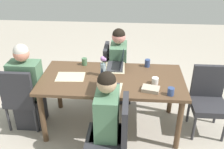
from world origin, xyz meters
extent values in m
plane|color=#B2A899|center=(0.00, 0.00, 0.00)|extent=(10.00, 10.00, 0.00)
cube|color=brown|center=(0.00, 0.00, 0.74)|extent=(1.83, 0.91, 0.04)
cylinder|color=brown|center=(-0.84, -0.38, 0.36)|extent=(0.07, 0.07, 0.72)
cylinder|color=brown|center=(0.84, -0.38, 0.36)|extent=(0.07, 0.07, 0.72)
cylinder|color=brown|center=(-0.84, 0.38, 0.36)|extent=(0.07, 0.07, 0.72)
cylinder|color=brown|center=(0.84, 0.38, 0.36)|extent=(0.07, 0.07, 0.72)
cube|color=#2D2D33|center=(-1.19, -0.03, 0.41)|extent=(0.44, 0.44, 0.08)
cube|color=#2D2D33|center=(-1.19, -0.22, 0.68)|extent=(0.42, 0.06, 0.45)
cylinder|color=#333338|center=(-1.38, 0.16, 0.18)|extent=(0.04, 0.04, 0.37)
cylinder|color=#333338|center=(-1.00, 0.16, 0.18)|extent=(0.04, 0.04, 0.37)
cylinder|color=#333338|center=(-1.38, -0.22, 0.18)|extent=(0.04, 0.04, 0.37)
cylinder|color=#333338|center=(-1.00, -0.22, 0.18)|extent=(0.04, 0.04, 0.37)
cube|color=#2D2D33|center=(-1.13, -0.03, 0.23)|extent=(0.34, 0.36, 0.45)
cube|color=#4C7556|center=(-1.13, -0.03, 0.70)|extent=(0.40, 0.24, 0.50)
sphere|color=tan|center=(-1.13, -0.03, 1.07)|extent=(0.20, 0.20, 0.20)
sphere|color=beige|center=(-1.13, -0.03, 1.10)|extent=(0.19, 0.19, 0.19)
cube|color=#2D2D33|center=(0.00, -0.74, 0.41)|extent=(0.44, 0.44, 0.08)
cube|color=#2D2D33|center=(0.19, -0.74, 0.68)|extent=(0.06, 0.42, 0.45)
cylinder|color=#333338|center=(-0.19, -0.55, 0.18)|extent=(0.04, 0.04, 0.37)
cylinder|color=#333338|center=(0.19, -0.55, 0.18)|extent=(0.04, 0.04, 0.37)
cube|color=#2D2D33|center=(0.00, -0.68, 0.23)|extent=(0.36, 0.34, 0.45)
cube|color=#4C7556|center=(0.00, -0.68, 0.70)|extent=(0.24, 0.40, 0.50)
sphere|color=tan|center=(0.00, -0.68, 1.07)|extent=(0.20, 0.20, 0.20)
sphere|color=black|center=(0.00, -0.68, 1.10)|extent=(0.19, 0.19, 0.19)
cube|color=#2D2D33|center=(0.05, 0.74, 0.41)|extent=(0.44, 0.44, 0.08)
cube|color=#2D2D33|center=(-0.14, 0.74, 0.68)|extent=(0.06, 0.42, 0.45)
cylinder|color=#333338|center=(0.24, 0.93, 0.18)|extent=(0.04, 0.04, 0.37)
cylinder|color=#333338|center=(0.24, 0.55, 0.18)|extent=(0.04, 0.04, 0.37)
cylinder|color=#333338|center=(-0.14, 0.93, 0.18)|extent=(0.04, 0.04, 0.37)
cylinder|color=#333338|center=(-0.14, 0.55, 0.18)|extent=(0.04, 0.04, 0.37)
cube|color=#2D2D33|center=(0.05, 0.68, 0.23)|extent=(0.36, 0.34, 0.45)
cube|color=#4C7556|center=(0.05, 0.68, 0.70)|extent=(0.24, 0.40, 0.50)
sphere|color=#E28A80|center=(0.05, 0.68, 1.07)|extent=(0.20, 0.20, 0.20)
sphere|color=black|center=(0.05, 0.68, 1.10)|extent=(0.19, 0.19, 0.19)
cube|color=#2D2D33|center=(1.26, -0.02, 0.41)|extent=(0.44, 0.44, 0.08)
cube|color=#2D2D33|center=(1.26, 0.17, 0.68)|extent=(0.42, 0.06, 0.45)
cylinder|color=#333338|center=(1.45, -0.21, 0.18)|extent=(0.04, 0.04, 0.37)
cylinder|color=#333338|center=(1.07, -0.21, 0.18)|extent=(0.04, 0.04, 0.37)
cylinder|color=#333338|center=(1.45, 0.17, 0.18)|extent=(0.04, 0.04, 0.37)
cylinder|color=#333338|center=(1.07, 0.17, 0.18)|extent=(0.04, 0.04, 0.37)
cylinder|color=#8EA8B7|center=(-0.12, 0.06, 0.84)|extent=(0.07, 0.07, 0.17)
sphere|color=#B27AC6|center=(-0.09, 0.05, 0.99)|extent=(0.04, 0.04, 0.04)
cylinder|color=#477A3D|center=(-0.09, 0.05, 0.96)|extent=(0.01, 0.01, 0.06)
sphere|color=#B27AC6|center=(-0.12, 0.07, 0.98)|extent=(0.05, 0.05, 0.05)
cylinder|color=#477A3D|center=(-0.12, 0.07, 0.95)|extent=(0.01, 0.01, 0.05)
sphere|color=#B27AC6|center=(-0.12, 0.06, 1.01)|extent=(0.05, 0.05, 0.05)
cylinder|color=#477A3D|center=(-0.12, 0.06, 0.97)|extent=(0.01, 0.01, 0.08)
sphere|color=#B27AC6|center=(-0.12, 0.03, 1.01)|extent=(0.06, 0.06, 0.06)
cylinder|color=#477A3D|center=(-0.12, 0.03, 0.97)|extent=(0.01, 0.01, 0.08)
cube|color=beige|center=(-0.54, -0.01, 0.76)|extent=(0.37, 0.28, 0.00)
cube|color=beige|center=(0.00, -0.30, 0.76)|extent=(0.28, 0.38, 0.00)
cube|color=beige|center=(0.02, 0.30, 0.76)|extent=(0.27, 0.37, 0.00)
cube|color=#38383D|center=(0.02, 0.31, 0.77)|extent=(0.22, 0.32, 0.02)
cube|color=black|center=(0.11, 0.31, 0.88)|extent=(0.05, 0.31, 0.20)
cube|color=#38383D|center=(0.00, -0.31, 0.77)|extent=(0.22, 0.32, 0.02)
cube|color=black|center=(-0.08, -0.31, 0.87)|extent=(0.07, 0.31, 0.19)
cylinder|color=#47704C|center=(-0.41, 0.35, 0.81)|extent=(0.07, 0.07, 0.10)
cylinder|color=white|center=(0.54, -0.10, 0.80)|extent=(0.08, 0.08, 0.08)
cylinder|color=#33477A|center=(0.46, 0.36, 0.81)|extent=(0.07, 0.07, 0.11)
cylinder|color=#33477A|center=(0.69, -0.35, 0.81)|extent=(0.08, 0.08, 0.09)
cube|color=#B2A38E|center=(0.47, -0.27, 0.78)|extent=(0.23, 0.18, 0.04)
camera|label=1|loc=(0.22, -2.87, 2.33)|focal=41.21mm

